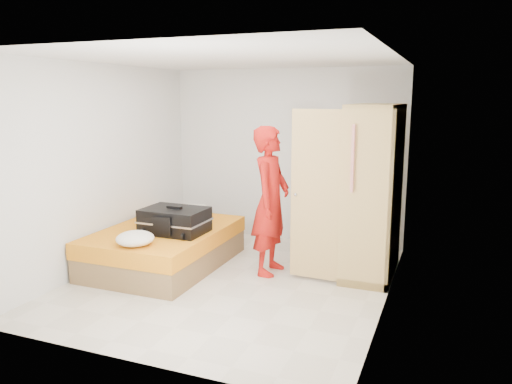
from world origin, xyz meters
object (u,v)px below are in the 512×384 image
at_px(suitcase, 175,221).
at_px(round_cushion, 135,238).
at_px(bed, 165,247).
at_px(wardrobe, 368,196).
at_px(person, 271,201).

distance_m(suitcase, round_cushion, 0.67).
distance_m(bed, round_cushion, 0.84).
relative_size(suitcase, round_cushion, 1.83).
bearing_deg(suitcase, bed, 154.02).
relative_size(wardrobe, person, 1.14).
xyz_separation_m(bed, wardrobe, (2.50, 0.65, 0.75)).
height_order(bed, suitcase, suitcase).
distance_m(bed, suitcase, 0.47).
distance_m(person, suitcase, 1.24).
xyz_separation_m(wardrobe, person, (-1.13, -0.38, -0.08)).
height_order(wardrobe, suitcase, wardrobe).
bearing_deg(round_cushion, suitcase, 78.41).
height_order(suitcase, round_cushion, suitcase).
relative_size(person, round_cushion, 4.20).
distance_m(wardrobe, round_cushion, 2.83).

